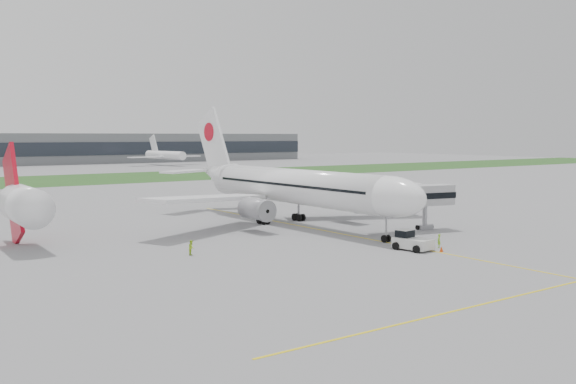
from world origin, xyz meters
TOP-DOWN VIEW (x-y plane):
  - ground at (0.00, 0.00)m, footprint 600.00×600.00m
  - apron_markings at (0.00, -5.00)m, footprint 70.00×70.00m
  - grass_strip at (0.00, 120.00)m, footprint 600.00×50.00m
  - airliner at (0.00, 4.87)m, footprint 48.13×53.95m
  - pushback_tug at (-1.25, -20.21)m, footprint 3.31×4.51m
  - jet_bridge at (8.38, -10.09)m, footprint 13.85×5.40m
  - safety_cone_left at (-0.50, -19.17)m, footprint 0.36×0.36m
  - safety_cone_right at (0.50, -23.20)m, footprint 0.44×0.44m
  - ground_crew_near at (2.35, -21.19)m, footprint 0.68×0.66m
  - ground_crew_far at (-22.89, -8.75)m, footprint 0.97×1.00m
  - neighbor_aircraft at (-36.38, 6.42)m, footprint 4.75×15.66m
  - distant_aircraft_right at (65.55, 188.92)m, footprint 36.08×32.39m

SIDE VIEW (x-z plane):
  - ground at x=0.00m, z-range 0.00..0.00m
  - apron_markings at x=0.00m, z-range -0.02..0.02m
  - distant_aircraft_right at x=65.55m, z-range -6.49..6.49m
  - grass_strip at x=0.00m, z-range 0.00..0.02m
  - safety_cone_left at x=-0.50m, z-range 0.00..0.49m
  - safety_cone_right at x=0.50m, z-range 0.00..0.61m
  - ground_crew_near at x=2.35m, z-range 0.00..1.58m
  - ground_crew_far at x=-22.89m, z-range 0.00..1.62m
  - pushback_tug at x=-1.25m, z-range -0.09..2.08m
  - jet_bridge at x=8.38m, z-range 1.51..7.83m
  - neighbor_aircraft at x=-36.38m, z-range -1.33..11.47m
  - airliner at x=0.00m, z-range -3.28..14.60m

